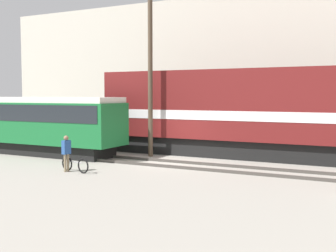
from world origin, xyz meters
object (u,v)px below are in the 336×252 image
(bicycle, at_px, (75,165))
(utility_pole_left, at_px, (150,72))
(streetcar, at_px, (36,122))
(freight_locomotive, at_px, (247,111))
(person, at_px, (66,150))

(bicycle, distance_m, utility_pole_left, 7.08)
(streetcar, relative_size, utility_pole_left, 1.17)
(freight_locomotive, bearing_deg, person, -126.83)
(streetcar, xyz_separation_m, person, (5.25, -3.61, -0.90))
(freight_locomotive, xyz_separation_m, bicycle, (-5.42, -7.70, -2.15))
(bicycle, distance_m, person, 0.75)
(streetcar, relative_size, person, 6.79)
(bicycle, relative_size, person, 1.06)
(freight_locomotive, relative_size, person, 10.18)
(streetcar, height_order, person, streetcar)
(freight_locomotive, relative_size, utility_pole_left, 1.76)
(person, bearing_deg, utility_pole_left, 79.76)
(person, distance_m, utility_pole_left, 6.84)
(bicycle, bearing_deg, person, -168.44)
(bicycle, relative_size, utility_pole_left, 0.18)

